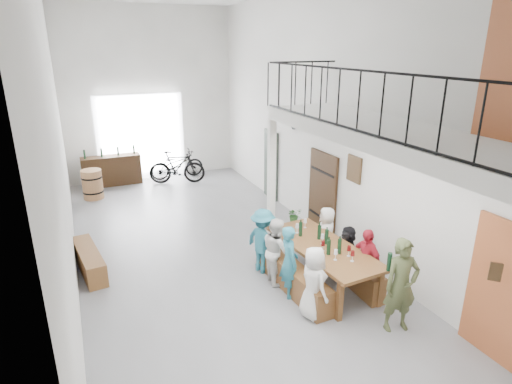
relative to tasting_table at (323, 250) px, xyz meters
name	(u,v)px	position (x,y,z in m)	size (l,w,h in m)	color
floor	(209,248)	(-1.51, 2.26, -0.71)	(12.00, 12.00, 0.00)	slate
room_walls	(203,85)	(-1.51, 2.26, 2.85)	(12.00, 12.00, 12.00)	white
gateway_portal	(141,138)	(-1.91, 8.20, 0.69)	(2.80, 0.08, 2.80)	white
right_wall_decor	(367,183)	(1.19, 0.39, 1.04)	(0.07, 8.28, 5.07)	#A4512A
balcony	(387,137)	(0.47, -0.87, 2.26)	(1.52, 5.62, 4.00)	white
tasting_table	(323,250)	(0.00, 0.00, 0.00)	(1.20, 2.57, 0.79)	brown
bench_inner	(291,277)	(-0.62, 0.05, -0.45)	(0.36, 2.23, 0.51)	brown
bench_wall	(344,265)	(0.54, 0.04, -0.45)	(0.29, 2.22, 0.51)	brown
tableware	(324,239)	(0.00, 0.00, 0.23)	(0.43, 1.64, 0.35)	black
side_bench	(89,261)	(-4.01, 2.26, -0.47)	(0.36, 1.65, 0.46)	brown
oak_barrel	(92,184)	(-3.63, 6.77, -0.27)	(0.59, 0.59, 0.87)	brown
serving_counter	(112,170)	(-2.96, 7.91, -0.23)	(1.80, 0.50, 0.95)	#321E0E
counter_bottles	(110,152)	(-2.96, 7.90, 0.39)	(1.56, 0.14, 0.28)	black
guest_left_a	(314,283)	(-0.69, -0.83, -0.07)	(0.62, 0.40, 1.26)	silver
guest_left_b	(289,261)	(-0.76, -0.09, -0.03)	(0.49, 0.32, 1.35)	teal
guest_left_c	(277,250)	(-0.74, 0.44, -0.06)	(0.62, 0.49, 1.28)	silver
guest_left_d	(263,241)	(-0.83, 0.88, -0.04)	(0.86, 0.49, 1.32)	teal
guest_right_a	(366,260)	(0.59, -0.52, -0.09)	(0.72, 0.30, 1.23)	red
guest_right_b	(347,251)	(0.64, 0.11, -0.20)	(0.94, 0.30, 1.02)	black
guest_right_c	(326,234)	(0.56, 0.76, -0.11)	(0.58, 0.38, 1.18)	silver
host_standing	(401,286)	(0.38, -1.65, 0.07)	(0.57, 0.37, 1.56)	#48512D
potted_plant	(294,215)	(0.94, 2.82, -0.51)	(0.35, 0.30, 0.39)	#1B4917
bicycle_near	(177,164)	(-0.86, 7.80, -0.24)	(0.62, 1.79, 0.94)	black
bicycle_far	(177,167)	(-1.00, 7.22, -0.17)	(0.51, 1.79, 1.08)	black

